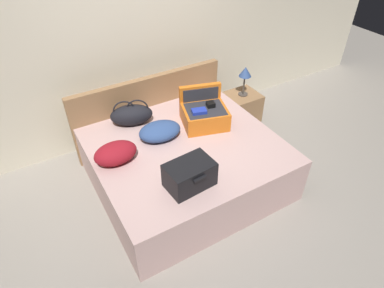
{
  "coord_description": "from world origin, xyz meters",
  "views": [
    {
      "loc": [
        -1.33,
        -1.99,
        2.75
      ],
      "look_at": [
        0.0,
        0.27,
        0.65
      ],
      "focal_mm": 31.19,
      "sensor_mm": 36.0,
      "label": 1
    }
  ],
  "objects_px": {
    "pillow_center_head": "(116,153)",
    "table_lamp": "(245,74)",
    "nightstand": "(241,109)",
    "pillow_near_headboard": "(160,131)",
    "duffel_bag": "(131,115)",
    "hard_case_medium": "(190,175)",
    "hard_case_large": "(204,114)",
    "bed": "(186,164)"
  },
  "relations": [
    {
      "from": "bed",
      "to": "pillow_center_head",
      "type": "bearing_deg",
      "value": 170.21
    },
    {
      "from": "nightstand",
      "to": "hard_case_large",
      "type": "bearing_deg",
      "value": -155.93
    },
    {
      "from": "hard_case_large",
      "to": "nightstand",
      "type": "xyz_separation_m",
      "value": [
        0.86,
        0.38,
        -0.44
      ]
    },
    {
      "from": "hard_case_large",
      "to": "duffel_bag",
      "type": "bearing_deg",
      "value": 166.55
    },
    {
      "from": "bed",
      "to": "table_lamp",
      "type": "relative_size",
      "value": 4.77
    },
    {
      "from": "pillow_near_headboard",
      "to": "pillow_center_head",
      "type": "xyz_separation_m",
      "value": [
        -0.54,
        -0.12,
        0.01
      ]
    },
    {
      "from": "bed",
      "to": "hard_case_large",
      "type": "bearing_deg",
      "value": 32.29
    },
    {
      "from": "pillow_near_headboard",
      "to": "duffel_bag",
      "type": "bearing_deg",
      "value": 111.33
    },
    {
      "from": "bed",
      "to": "pillow_near_headboard",
      "type": "relative_size",
      "value": 4.17
    },
    {
      "from": "bed",
      "to": "table_lamp",
      "type": "bearing_deg",
      "value": 26.71
    },
    {
      "from": "bed",
      "to": "duffel_bag",
      "type": "height_order",
      "value": "duffel_bag"
    },
    {
      "from": "pillow_near_headboard",
      "to": "nightstand",
      "type": "height_order",
      "value": "pillow_near_headboard"
    },
    {
      "from": "hard_case_medium",
      "to": "pillow_near_headboard",
      "type": "relative_size",
      "value": 0.98
    },
    {
      "from": "pillow_center_head",
      "to": "nightstand",
      "type": "height_order",
      "value": "pillow_center_head"
    },
    {
      "from": "hard_case_large",
      "to": "pillow_near_headboard",
      "type": "height_order",
      "value": "hard_case_large"
    },
    {
      "from": "hard_case_medium",
      "to": "bed",
      "type": "bearing_deg",
      "value": 59.49
    },
    {
      "from": "bed",
      "to": "pillow_center_head",
      "type": "relative_size",
      "value": 4.46
    },
    {
      "from": "hard_case_large",
      "to": "duffel_bag",
      "type": "height_order",
      "value": "hard_case_large"
    },
    {
      "from": "bed",
      "to": "hard_case_medium",
      "type": "bearing_deg",
      "value": -116.11
    },
    {
      "from": "nightstand",
      "to": "bed",
      "type": "bearing_deg",
      "value": -153.29
    },
    {
      "from": "hard_case_medium",
      "to": "duffel_bag",
      "type": "height_order",
      "value": "duffel_bag"
    },
    {
      "from": "bed",
      "to": "nightstand",
      "type": "xyz_separation_m",
      "value": [
        1.23,
        0.62,
        -0.04
      ]
    },
    {
      "from": "table_lamp",
      "to": "hard_case_large",
      "type": "bearing_deg",
      "value": -155.93
    },
    {
      "from": "hard_case_medium",
      "to": "pillow_center_head",
      "type": "distance_m",
      "value": 0.79
    },
    {
      "from": "duffel_bag",
      "to": "hard_case_large",
      "type": "bearing_deg",
      "value": -29.84
    },
    {
      "from": "hard_case_large",
      "to": "pillow_near_headboard",
      "type": "relative_size",
      "value": 1.28
    },
    {
      "from": "pillow_center_head",
      "to": "nightstand",
      "type": "bearing_deg",
      "value": 14.29
    },
    {
      "from": "pillow_center_head",
      "to": "pillow_near_headboard",
      "type": "bearing_deg",
      "value": 12.64
    },
    {
      "from": "pillow_center_head",
      "to": "table_lamp",
      "type": "bearing_deg",
      "value": 14.29
    },
    {
      "from": "bed",
      "to": "duffel_bag",
      "type": "bearing_deg",
      "value": 117.38
    },
    {
      "from": "hard_case_medium",
      "to": "duffel_bag",
      "type": "bearing_deg",
      "value": 89.34
    },
    {
      "from": "bed",
      "to": "pillow_near_headboard",
      "type": "xyz_separation_m",
      "value": [
        -0.18,
        0.24,
        0.36
      ]
    },
    {
      "from": "bed",
      "to": "nightstand",
      "type": "height_order",
      "value": "bed"
    },
    {
      "from": "hard_case_large",
      "to": "pillow_center_head",
      "type": "height_order",
      "value": "hard_case_large"
    },
    {
      "from": "duffel_bag",
      "to": "hard_case_medium",
      "type": "bearing_deg",
      "value": -86.27
    },
    {
      "from": "pillow_near_headboard",
      "to": "table_lamp",
      "type": "bearing_deg",
      "value": 14.92
    },
    {
      "from": "hard_case_medium",
      "to": "nightstand",
      "type": "xyz_separation_m",
      "value": [
        1.49,
        1.14,
        -0.44
      ]
    },
    {
      "from": "hard_case_large",
      "to": "pillow_center_head",
      "type": "xyz_separation_m",
      "value": [
        -1.09,
        -0.11,
        -0.03
      ]
    },
    {
      "from": "hard_case_medium",
      "to": "pillow_near_headboard",
      "type": "distance_m",
      "value": 0.77
    },
    {
      "from": "pillow_near_headboard",
      "to": "table_lamp",
      "type": "xyz_separation_m",
      "value": [
        1.41,
        0.38,
        0.15
      ]
    },
    {
      "from": "bed",
      "to": "hard_case_large",
      "type": "relative_size",
      "value": 3.25
    },
    {
      "from": "table_lamp",
      "to": "bed",
      "type": "bearing_deg",
      "value": -153.29
    }
  ]
}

